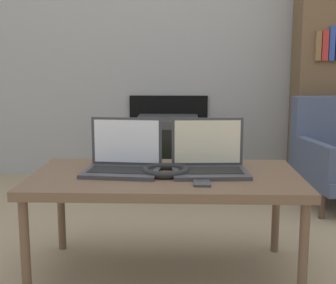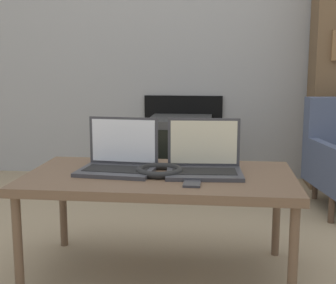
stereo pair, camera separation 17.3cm
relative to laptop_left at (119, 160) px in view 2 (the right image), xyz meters
The scene contains 7 objects.
wall_back 1.94m from the laptop_left, 84.17° to the left, with size 7.00×0.08×2.60m.
table 0.20m from the laptop_left, 10.97° to the right, with size 1.10×0.60×0.44m.
laptop_left is the anchor object (origin of this frame).
laptop_right 0.36m from the laptop_left, ahead, with size 0.32×0.25×0.22m.
headphones 0.19m from the laptop_left, 13.18° to the right, with size 0.20×0.20×0.03m.
phone 0.37m from the laptop_left, 28.53° to the right, with size 0.06×0.13×0.01m.
tv 1.47m from the laptop_left, 84.64° to the left, with size 0.45×0.52×0.50m.
Camera 2 is at (0.25, -1.68, 0.90)m, focal length 50.00 mm.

